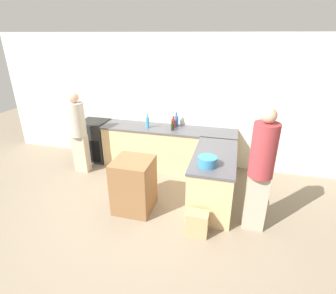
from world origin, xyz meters
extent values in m
plane|color=gray|center=(0.00, 0.00, 0.00)|extent=(14.00, 14.00, 0.00)
cube|color=silver|center=(0.00, 2.08, 1.35)|extent=(8.00, 0.06, 2.70)
cube|color=#D6B27A|center=(0.00, 1.74, 0.42)|extent=(2.76, 0.62, 0.84)
cube|color=#4C4C51|center=(0.00, 1.74, 0.86)|extent=(2.79, 0.65, 0.04)
cube|color=#D6B27A|center=(1.05, 0.69, 0.42)|extent=(0.66, 1.46, 0.84)
cube|color=#4C4C51|center=(1.05, 0.69, 0.86)|extent=(0.69, 1.49, 0.04)
cube|color=black|center=(-1.71, 1.74, 0.44)|extent=(0.62, 0.62, 0.88)
cube|color=black|center=(-1.71, 1.42, 0.31)|extent=(0.52, 0.01, 0.49)
cube|color=black|center=(-1.71, 1.74, 0.89)|extent=(0.57, 0.57, 0.01)
cube|color=brown|center=(-0.16, 0.16, 0.44)|extent=(0.60, 0.61, 0.88)
cylinder|color=teal|center=(0.98, 0.26, 0.95)|extent=(0.28, 0.28, 0.14)
cylinder|color=#386BB7|center=(0.13, 1.92, 0.99)|extent=(0.09, 0.09, 0.21)
cylinder|color=#386BB7|center=(0.13, 1.92, 1.14)|extent=(0.04, 0.04, 0.08)
cylinder|color=black|center=(0.11, 1.63, 0.95)|extent=(0.06, 0.06, 0.15)
cylinder|color=black|center=(0.11, 1.63, 1.06)|extent=(0.03, 0.03, 0.06)
cylinder|color=#338CBF|center=(-0.42, 1.65, 0.99)|extent=(0.07, 0.07, 0.22)
cylinder|color=#338CBF|center=(-0.42, 1.65, 1.15)|extent=(0.03, 0.03, 0.09)
cylinder|color=red|center=(0.09, 1.79, 0.97)|extent=(0.08, 0.08, 0.18)
cylinder|color=red|center=(0.09, 1.79, 1.09)|extent=(0.04, 0.04, 0.07)
cube|color=#ADA38E|center=(-1.69, 1.10, 0.40)|extent=(0.30, 0.18, 0.79)
cylinder|color=#B7B2A3|center=(-1.69, 1.10, 1.13)|extent=(0.33, 0.33, 0.66)
sphere|color=tan|center=(-1.69, 1.10, 1.56)|extent=(0.20, 0.20, 0.20)
cube|color=#ADA38E|center=(1.71, 0.16, 0.44)|extent=(0.30, 0.19, 0.88)
cylinder|color=#993338|center=(1.71, 0.16, 1.26)|extent=(0.34, 0.34, 0.75)
sphere|color=tan|center=(1.71, 0.16, 1.73)|extent=(0.20, 0.20, 0.20)
cube|color=tan|center=(0.93, -0.20, 0.18)|extent=(0.31, 0.20, 0.37)
camera|label=1|loc=(1.29, -3.20, 2.67)|focal=28.00mm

